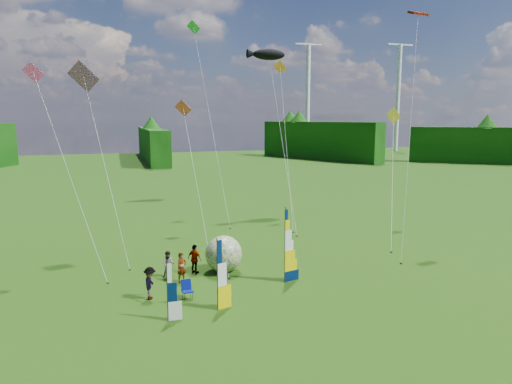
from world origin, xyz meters
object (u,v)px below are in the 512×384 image
object	(u,v)px
side_banner_left	(217,276)
spectator_c	(150,283)
feather_banner_main	(285,246)
spectator_a	(182,267)
spectator_b	(169,264)
kite_whale	(281,126)
bol_inflatable	(224,254)
camp_chair	(187,290)
spectator_d	(195,259)
side_banner_far	(167,293)

from	to	relation	value
side_banner_left	spectator_c	xyz separation A→B (m)	(-3.14, 2.51, -0.94)
feather_banner_main	spectator_a	distance (m)	6.23
spectator_b	kite_whale	distance (m)	19.31
feather_banner_main	side_banner_left	bearing A→B (deg)	-164.06
bol_inflatable	side_banner_left	bearing A→B (deg)	-106.24
spectator_c	camp_chair	world-z (taller)	spectator_c
spectator_b	camp_chair	world-z (taller)	spectator_b
feather_banner_main	spectator_c	xyz separation A→B (m)	(-7.78, -0.20, -1.31)
spectator_b	spectator_d	world-z (taller)	spectator_d
feather_banner_main	bol_inflatable	world-z (taller)	feather_banner_main
spectator_d	spectator_b	bearing A→B (deg)	58.84
spectator_d	kite_whale	xyz separation A→B (m)	(10.36, 12.54, 8.00)
spectator_a	spectator_c	xyz separation A→B (m)	(-1.99, -2.09, -0.00)
camp_chair	kite_whale	size ratio (longest dim) A/B	0.06
feather_banner_main	side_banner_left	xyz separation A→B (m)	(-4.63, -2.71, -0.37)
feather_banner_main	bol_inflatable	xyz separation A→B (m)	(-3.00, 2.91, -1.03)
camp_chair	spectator_b	bearing A→B (deg)	91.73
side_banner_left	kite_whale	size ratio (longest dim) A/B	0.20
camp_chair	kite_whale	world-z (taller)	kite_whale
side_banner_left	spectator_b	size ratio (longest dim) A/B	2.23
side_banner_left	bol_inflatable	world-z (taller)	side_banner_left
feather_banner_main	spectator_b	size ratio (longest dim) A/B	2.68
feather_banner_main	spectator_c	bearing A→B (deg)	167.07
bol_inflatable	spectator_c	distance (m)	5.71
side_banner_far	spectator_c	size ratio (longest dim) A/B	1.61
feather_banner_main	side_banner_left	size ratio (longest dim) A/B	1.20
spectator_d	kite_whale	bearing A→B (deg)	-78.96
bol_inflatable	spectator_d	bearing A→B (deg)	171.77
camp_chair	bol_inflatable	bearing A→B (deg)	45.39
side_banner_far	spectator_b	distance (m)	6.23
spectator_a	spectator_c	distance (m)	2.89
feather_banner_main	side_banner_far	world-z (taller)	feather_banner_main
side_banner_left	spectator_d	size ratio (longest dim) A/B	1.97
side_banner_left	side_banner_far	distance (m)	2.63
bol_inflatable	camp_chair	size ratio (longest dim) A/B	2.26
spectator_d	spectator_c	bearing A→B (deg)	98.99
side_banner_left	spectator_d	bearing A→B (deg)	73.64
spectator_a	kite_whale	size ratio (longest dim) A/B	0.10
spectator_a	kite_whale	bearing A→B (deg)	21.89
side_banner_far	kite_whale	bearing A→B (deg)	58.87
side_banner_left	spectator_d	world-z (taller)	side_banner_left
side_banner_left	side_banner_far	size ratio (longest dim) A/B	1.28
side_banner_left	camp_chair	bearing A→B (deg)	105.16
spectator_b	camp_chair	bearing A→B (deg)	-71.77
spectator_a	spectator_b	xyz separation A→B (m)	(-0.65, 1.04, -0.07)
bol_inflatable	spectator_a	distance (m)	2.98
side_banner_far	spectator_b	bearing A→B (deg)	85.90
side_banner_left	spectator_c	size ratio (longest dim) A/B	2.06
spectator_a	spectator_b	bearing A→B (deg)	93.40
bol_inflatable	spectator_d	distance (m)	1.82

